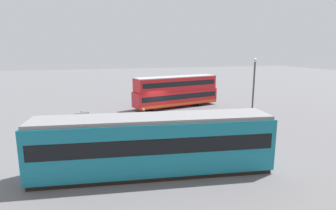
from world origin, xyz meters
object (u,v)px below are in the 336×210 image
at_px(info_sign, 82,119).
at_px(street_lamp, 254,87).
at_px(double_decker_bus, 176,91).
at_px(tram_yellow, 154,144).
at_px(pedestrian_crossing, 193,127).
at_px(pedestrian_near_railing, 144,115).

height_order(info_sign, street_lamp, street_lamp).
distance_m(double_decker_bus, tram_yellow, 19.67).
bearing_deg(pedestrian_crossing, street_lamp, -167.77).
xyz_separation_m(pedestrian_near_railing, info_sign, (5.75, 2.11, 0.60)).
relative_size(pedestrian_crossing, street_lamp, 0.24).
distance_m(pedestrian_near_railing, pedestrian_crossing, 5.91).
bearing_deg(double_decker_bus, street_lamp, 110.64).
bearing_deg(info_sign, tram_yellow, 115.68).
distance_m(double_decker_bus, pedestrian_near_railing, 9.49).
height_order(pedestrian_near_railing, pedestrian_crossing, pedestrian_near_railing).
xyz_separation_m(tram_yellow, info_sign, (4.18, -8.69, -0.27)).
bearing_deg(double_decker_bus, tram_yellow, 68.02).
bearing_deg(tram_yellow, info_sign, -64.32).
bearing_deg(info_sign, street_lamp, 174.96).
xyz_separation_m(pedestrian_crossing, street_lamp, (-6.62, -1.44, 2.94)).
bearing_deg(pedestrian_crossing, double_decker_bus, -101.46).
height_order(tram_yellow, info_sign, tram_yellow).
bearing_deg(info_sign, double_decker_bus, -140.40).
distance_m(tram_yellow, pedestrian_near_railing, 10.94).
bearing_deg(pedestrian_crossing, pedestrian_near_railing, -56.33).
distance_m(tram_yellow, street_lamp, 13.75).
height_order(tram_yellow, pedestrian_near_railing, tram_yellow).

